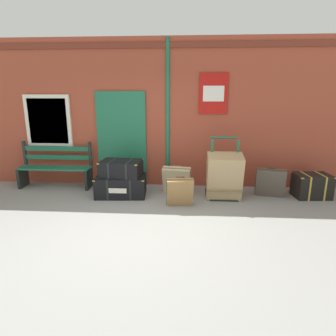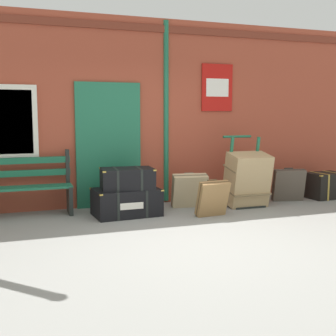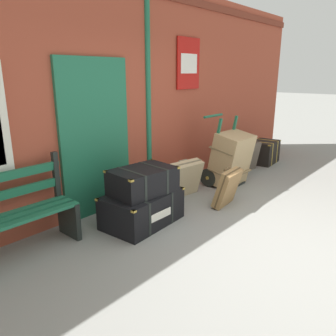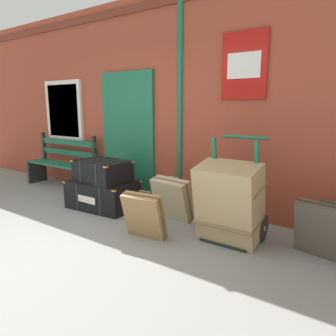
# 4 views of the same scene
# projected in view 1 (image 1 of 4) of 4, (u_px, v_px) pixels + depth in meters

# --- Properties ---
(ground_plane) EXTENTS (60.00, 60.00, 0.00)m
(ground_plane) POSITION_uv_depth(u_px,v_px,m) (127.00, 234.00, 4.43)
(ground_plane) COLOR gray
(brick_facade) EXTENTS (10.40, 0.35, 3.20)m
(brick_facade) POSITION_uv_depth(u_px,v_px,m) (147.00, 114.00, 6.53)
(brick_facade) COLOR #9E422D
(brick_facade) RESTS_ON ground
(platform_bench) EXTENTS (1.60, 0.43, 1.01)m
(platform_bench) POSITION_uv_depth(u_px,v_px,m) (56.00, 168.00, 6.53)
(platform_bench) COLOR #1E6647
(platform_bench) RESTS_ON ground
(steamer_trunk_base) EXTENTS (1.05, 0.72, 0.43)m
(steamer_trunk_base) POSITION_uv_depth(u_px,v_px,m) (121.00, 186.00, 6.04)
(steamer_trunk_base) COLOR black
(steamer_trunk_base) RESTS_ON ground
(steamer_trunk_middle) EXTENTS (0.85, 0.61, 0.33)m
(steamer_trunk_middle) POSITION_uv_depth(u_px,v_px,m) (121.00, 168.00, 5.94)
(steamer_trunk_middle) COLOR black
(steamer_trunk_middle) RESTS_ON steamer_trunk_base
(porters_trolley) EXTENTS (0.71, 0.57, 1.20)m
(porters_trolley) POSITION_uv_depth(u_px,v_px,m) (223.00, 183.00, 5.99)
(porters_trolley) COLOR black
(porters_trolley) RESTS_ON ground
(large_brown_trunk) EXTENTS (0.70, 0.59, 0.95)m
(large_brown_trunk) POSITION_uv_depth(u_px,v_px,m) (224.00, 176.00, 5.77)
(large_brown_trunk) COLOR tan
(large_brown_trunk) RESTS_ON ground
(suitcase_brown) EXTENTS (0.62, 0.40, 0.59)m
(suitcase_brown) POSITION_uv_depth(u_px,v_px,m) (177.00, 180.00, 6.14)
(suitcase_brown) COLOR tan
(suitcase_brown) RESTS_ON ground
(suitcase_cream) EXTENTS (0.61, 0.34, 0.61)m
(suitcase_cream) POSITION_uv_depth(u_px,v_px,m) (270.00, 183.00, 5.94)
(suitcase_cream) COLOR #51473D
(suitcase_cream) RESTS_ON ground
(suitcase_tan) EXTENTS (0.51, 0.33, 0.58)m
(suitcase_tan) POSITION_uv_depth(u_px,v_px,m) (180.00, 192.00, 5.43)
(suitcase_tan) COLOR olive
(suitcase_tan) RESTS_ON ground
(corner_trunk) EXTENTS (0.73, 0.55, 0.49)m
(corner_trunk) POSITION_uv_depth(u_px,v_px,m) (312.00, 186.00, 5.93)
(corner_trunk) COLOR black
(corner_trunk) RESTS_ON ground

